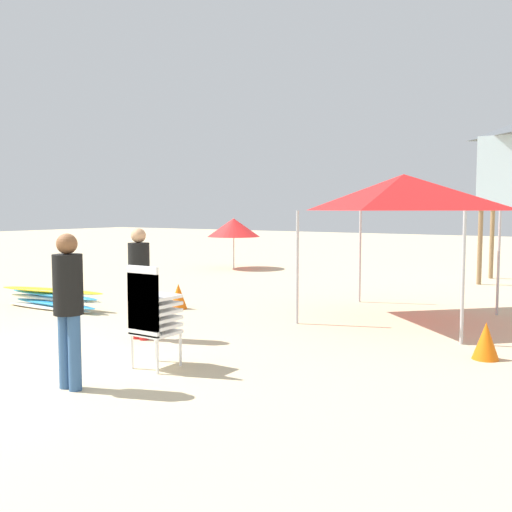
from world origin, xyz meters
name	(u,v)px	position (x,y,z in m)	size (l,w,h in m)	color
ground	(3,374)	(0.00, 0.00, 0.00)	(80.00, 80.00, 0.00)	beige
stacked_plastic_chairs	(150,309)	(1.34, 1.12, 0.74)	(0.48, 0.48, 1.29)	white
surfboard_pile	(52,298)	(-3.27, 3.19, 0.21)	(2.60, 0.75, 0.40)	white
lifeguard_near_left	(139,276)	(0.07, 2.23, 0.97)	(0.32, 0.32, 1.69)	red
lifeguard_near_center	(68,300)	(1.15, 0.07, 0.99)	(0.32, 0.32, 1.71)	#33598C
popup_canopy	(403,193)	(2.87, 5.92, 2.26)	(2.79, 2.79, 2.58)	#B2B2B7
beach_umbrella_left	(234,228)	(-4.70, 11.43, 1.36)	(1.74, 1.74, 1.67)	beige
traffic_cone_near	(486,341)	(4.71, 3.86, 0.25)	(0.35, 0.35, 0.49)	orange
traffic_cone_far	(178,296)	(-1.18, 4.56, 0.25)	(0.35, 0.35, 0.50)	orange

